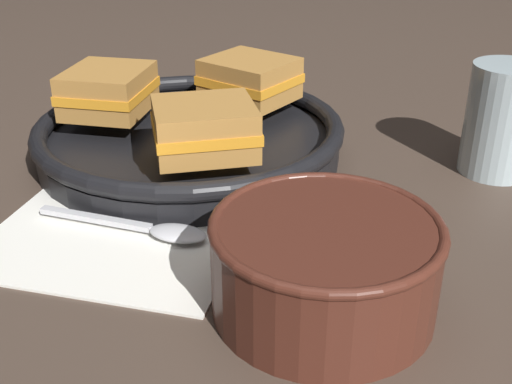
{
  "coord_description": "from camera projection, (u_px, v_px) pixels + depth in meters",
  "views": [
    {
      "loc": [
        0.17,
        -0.44,
        0.28
      ],
      "look_at": [
        0.04,
        0.01,
        0.04
      ],
      "focal_mm": 45.0,
      "sensor_mm": 36.0,
      "label": 1
    }
  ],
  "objects": [
    {
      "name": "skillet",
      "position": [
        190.0,
        137.0,
        0.68
      ],
      "size": [
        0.32,
        0.32,
        0.04
      ],
      "color": "black",
      "rests_on": "ground_plane"
    },
    {
      "name": "sandwich_near_left",
      "position": [
        205.0,
        128.0,
        0.58
      ],
      "size": [
        0.12,
        0.12,
        0.05
      ],
      "rotation": [
        0.0,
        0.0,
        6.77
      ],
      "color": "#B27A38",
      "rests_on": "skillet"
    },
    {
      "name": "sandwich_near_right",
      "position": [
        250.0,
        79.0,
        0.71
      ],
      "size": [
        0.12,
        0.11,
        0.05
      ],
      "rotation": [
        0.0,
        0.0,
        9.06
      ],
      "color": "#B27A38",
      "rests_on": "skillet"
    },
    {
      "name": "napkin",
      "position": [
        118.0,
        233.0,
        0.54
      ],
      "size": [
        0.22,
        0.19,
        0.0
      ],
      "color": "white",
      "rests_on": "ground_plane"
    },
    {
      "name": "spoon",
      "position": [
        155.0,
        229.0,
        0.53
      ],
      "size": [
        0.16,
        0.03,
        0.01
      ],
      "rotation": [
        0.0,
        0.0,
        -0.04
      ],
      "color": "silver",
      "rests_on": "napkin"
    },
    {
      "name": "drinking_glass",
      "position": [
        502.0,
        120.0,
        0.63
      ],
      "size": [
        0.07,
        0.07,
        0.11
      ],
      "color": "silver",
      "rests_on": "ground_plane"
    },
    {
      "name": "sandwich_far_left",
      "position": [
        108.0,
        91.0,
        0.68
      ],
      "size": [
        0.09,
        0.1,
        0.05
      ],
      "rotation": [
        0.0,
        0.0,
        11.07
      ],
      "color": "#B27A38",
      "rests_on": "skillet"
    },
    {
      "name": "ground_plane",
      "position": [
        211.0,
        230.0,
        0.55
      ],
      "size": [
        4.0,
        4.0,
        0.0
      ],
      "primitive_type": "plane",
      "color": "#47382D"
    },
    {
      "name": "soup_bowl",
      "position": [
        325.0,
        260.0,
        0.43
      ],
      "size": [
        0.16,
        0.16,
        0.07
      ],
      "color": "#4C2319",
      "rests_on": "ground_plane"
    }
  ]
}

